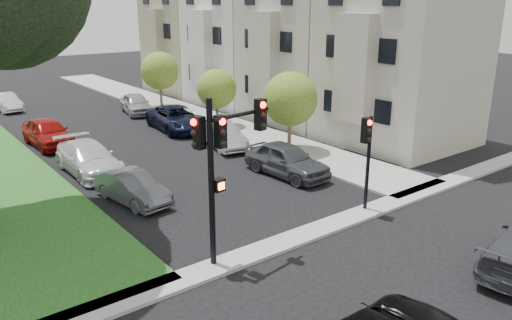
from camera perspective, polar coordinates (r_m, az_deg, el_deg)
ground at (r=16.49m, az=10.86°, el=-10.85°), size 140.00×140.00×0.00m
sidewalk_right at (r=38.65m, az=-9.35°, el=5.85°), size 3.50×44.00×0.12m
sidewalk_cross at (r=17.68m, az=6.01°, el=-8.35°), size 60.00×1.00×0.12m
house_a at (r=29.29m, az=16.51°, el=15.27°), size 7.70×7.55×15.97m
house_b at (r=34.28m, az=6.02°, el=16.10°), size 7.70×7.55×15.97m
house_c at (r=40.07m, az=-1.67°, el=16.38°), size 7.70×7.55×15.97m
house_d at (r=46.34m, az=-7.36°, el=16.41°), size 7.70×7.55×15.97m
small_tree_a at (r=26.52m, az=3.92°, el=6.95°), size 2.90×2.90×4.35m
small_tree_b at (r=32.14m, az=-4.53°, el=8.11°), size 2.51×2.51×3.77m
small_tree_c at (r=38.77m, az=-10.95°, el=9.98°), size 2.85×2.85×4.28m
traffic_signal_main at (r=14.57m, az=-3.93°, el=0.98°), size 2.56×0.67×5.23m
traffic_signal_secondary at (r=19.01m, az=12.58°, el=1.49°), size 0.48×0.39×3.77m
car_parked_0 at (r=23.24m, az=3.51°, el=0.05°), size 2.07×4.64×1.55m
car_parked_1 at (r=27.86m, az=-3.80°, el=2.82°), size 2.28×4.37×1.37m
car_parked_2 at (r=32.06m, az=-9.06°, el=4.71°), size 3.02×5.59×1.49m
car_parked_3 at (r=37.51m, az=-13.54°, el=6.28°), size 2.51×4.52×1.46m
car_parked_5 at (r=20.72m, az=-13.94°, el=-3.08°), size 1.92×4.01×1.27m
car_parked_6 at (r=24.85m, az=-18.58°, el=0.19°), size 2.04×5.01×1.45m
car_parked_7 at (r=30.37m, az=-22.69°, el=2.93°), size 2.04×4.71×1.58m
car_parked_9 at (r=41.85m, az=-26.66°, el=5.92°), size 1.75×4.04×1.29m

